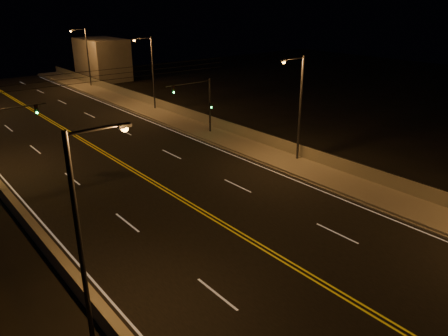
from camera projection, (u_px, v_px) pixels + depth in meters
road at (183, 200)px, 29.96m from camera, size 18.00×120.00×0.02m
sidewalk at (291, 163)px, 36.25m from camera, size 3.60×120.00×0.30m
curb at (275, 169)px, 35.18m from camera, size 0.14×120.00×0.15m
parapet_wall at (305, 152)px, 36.98m from camera, size 0.30×120.00×1.00m
jersey_barrier at (41, 239)px, 24.25m from camera, size 0.45×120.00×0.92m
distant_building_right at (102, 59)px, 73.63m from camera, size 6.00×10.00×6.72m
parapet_rail at (305, 146)px, 36.79m from camera, size 0.06×120.00×0.06m
lane_markings at (184, 200)px, 29.91m from camera, size 17.32×116.00×0.00m
streetlight_1 at (298, 103)px, 35.05m from camera, size 2.55×0.28×8.82m
streetlight_2 at (151, 69)px, 51.99m from camera, size 2.55×0.28×8.82m
streetlight_3 at (86, 54)px, 66.01m from camera, size 2.55×0.28×8.82m
streetlight_4 at (85, 226)px, 16.12m from camera, size 2.55×0.28×8.82m
traffic_signal_right at (201, 101)px, 42.71m from camera, size 5.11×0.31×5.64m
overhead_wires at (112, 74)px, 34.16m from camera, size 22.00×0.03×0.83m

